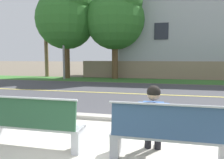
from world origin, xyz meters
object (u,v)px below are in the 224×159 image
shade_tree_left (117,15)px  bench_right (169,135)px  shade_tree_far_left (67,15)px  seated_person_blue (153,118)px  streetlamp (64,31)px  bench_left (33,125)px

shade_tree_left → bench_right: bearing=-75.2°
shade_tree_far_left → bench_right: bearing=-59.2°
seated_person_blue → streetlamp: streetlamp is taller
bench_right → streetlamp: 14.07m
bench_left → shade_tree_far_left: 13.94m
bench_right → streetlamp: bearing=122.0°
streetlamp → shade_tree_left: size_ratio=0.86×
shade_tree_left → streetlamp: bearing=-164.2°
streetlamp → shade_tree_left: (3.89, 1.10, 1.18)m
shade_tree_left → shade_tree_far_left: bearing=-173.2°
seated_person_blue → bench_left: bearing=-175.5°
shade_tree_far_left → streetlamp: bearing=-86.1°
bench_left → bench_right: (2.45, 0.00, 0.00)m
streetlamp → bench_right: bearing=-58.0°
bench_left → seated_person_blue: size_ratio=1.52×
bench_right → shade_tree_far_left: (-7.30, 12.24, 4.60)m
seated_person_blue → shade_tree_far_left: (-7.04, 12.07, 4.38)m
bench_right → streetlamp: (-7.25, 11.60, 3.30)m
streetlamp → bench_left: bearing=-67.5°
streetlamp → shade_tree_far_left: bearing=93.9°
bench_left → shade_tree_far_left: size_ratio=0.25×
bench_right → shade_tree_far_left: size_ratio=0.25×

